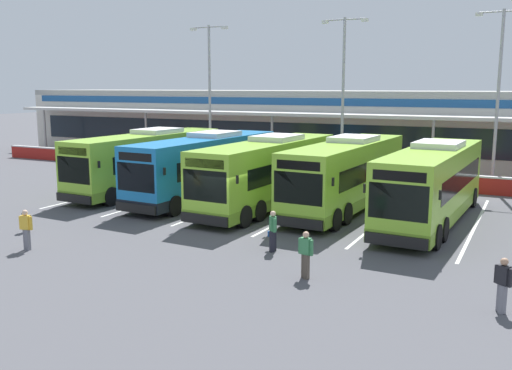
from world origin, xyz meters
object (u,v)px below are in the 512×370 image
at_px(coach_bus_left_centre, 206,167).
at_px(coach_bus_centre, 269,174).
at_px(coach_bus_leftmost, 148,162).
at_px(coach_bus_rightmost, 432,185).
at_px(coach_bus_right_centre, 347,175).
at_px(pedestrian_child, 25,220).
at_px(lamp_post_centre, 343,88).
at_px(lamp_post_west, 210,88).
at_px(pedestrian_near_bin, 306,253).
at_px(pedestrian_approaching_bus, 503,283).
at_px(pedestrian_in_dark_coat, 26,228).
at_px(lamp_post_east, 499,88).
at_px(pedestrian_with_handbag, 273,230).

distance_m(coach_bus_left_centre, coach_bus_centre, 4.25).
height_order(coach_bus_leftmost, coach_bus_centre, same).
distance_m(coach_bus_left_centre, coach_bus_rightmost, 12.66).
distance_m(coach_bus_right_centre, pedestrian_child, 15.81).
bearing_deg(lamp_post_centre, lamp_post_west, 179.22).
bearing_deg(coach_bus_leftmost, coach_bus_centre, -6.46).
bearing_deg(coach_bus_centre, pedestrian_near_bin, -58.45).
xyz_separation_m(coach_bus_right_centre, pedestrian_child, (-11.26, -11.03, -1.24)).
xyz_separation_m(pedestrian_approaching_bus, lamp_post_centre, (-11.80, 21.34, 5.42)).
relative_size(coach_bus_leftmost, pedestrian_child, 12.20).
height_order(pedestrian_in_dark_coat, lamp_post_east, lamp_post_east).
distance_m(coach_bus_right_centre, pedestrian_in_dark_coat, 15.78).
bearing_deg(coach_bus_centre, coach_bus_rightmost, 1.81).
relative_size(coach_bus_right_centre, lamp_post_east, 1.11).
relative_size(pedestrian_near_bin, lamp_post_west, 0.15).
relative_size(pedestrian_in_dark_coat, pedestrian_approaching_bus, 1.00).
distance_m(coach_bus_right_centre, coach_bus_rightmost, 4.64).
bearing_deg(lamp_post_centre, pedestrian_with_handbag, -79.80).
distance_m(pedestrian_child, pedestrian_near_bin, 13.42).
xyz_separation_m(coach_bus_left_centre, pedestrian_with_handbag, (7.96, -8.01, -0.93)).
bearing_deg(coach_bus_leftmost, pedestrian_child, -82.95).
relative_size(coach_bus_left_centre, pedestrian_child, 12.20).
relative_size(coach_bus_centre, coach_bus_rightmost, 1.00).
bearing_deg(coach_bus_rightmost, pedestrian_with_handbag, -121.19).
height_order(coach_bus_right_centre, pedestrian_in_dark_coat, coach_bus_right_centre).
xyz_separation_m(coach_bus_left_centre, pedestrian_in_dark_coat, (-0.80, -12.21, -0.91)).
xyz_separation_m(pedestrian_in_dark_coat, pedestrian_near_bin, (11.09, 1.81, 0.00)).
height_order(pedestrian_with_handbag, pedestrian_child, pedestrian_with_handbag).
height_order(pedestrian_with_handbag, pedestrian_in_dark_coat, same).
bearing_deg(lamp_post_west, coach_bus_right_centre, -34.99).
height_order(coach_bus_leftmost, coach_bus_left_centre, same).
relative_size(pedestrian_with_handbag, pedestrian_in_dark_coat, 1.00).
distance_m(pedestrian_approaching_bus, lamp_post_east, 22.31).
bearing_deg(pedestrian_with_handbag, pedestrian_near_bin, -45.71).
xyz_separation_m(pedestrian_child, lamp_post_west, (-3.15, 21.11, 5.75)).
height_order(coach_bus_centre, pedestrian_in_dark_coat, coach_bus_centre).
bearing_deg(coach_bus_leftmost, pedestrian_near_bin, -36.39).
bearing_deg(lamp_post_west, coach_bus_rightmost, -30.39).
xyz_separation_m(coach_bus_leftmost, lamp_post_west, (-1.82, 10.39, 4.50)).
bearing_deg(coach_bus_left_centre, coach_bus_centre, -7.01).
height_order(coach_bus_left_centre, coach_bus_centre, same).
relative_size(pedestrian_in_dark_coat, lamp_post_west, 0.15).
bearing_deg(pedestrian_with_handbag, lamp_post_west, 127.03).
xyz_separation_m(coach_bus_right_centre, pedestrian_with_handbag, (-0.17, -8.79, -0.93)).
xyz_separation_m(pedestrian_approaching_bus, lamp_post_west, (-22.66, 21.49, 5.42)).
relative_size(lamp_post_west, lamp_post_east, 1.00).
relative_size(coach_bus_left_centre, pedestrian_approaching_bus, 7.56).
xyz_separation_m(coach_bus_leftmost, pedestrian_with_handbag, (12.41, -8.48, -0.93)).
height_order(pedestrian_in_dark_coat, pedestrian_approaching_bus, same).
relative_size(pedestrian_near_bin, lamp_post_east, 0.15).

